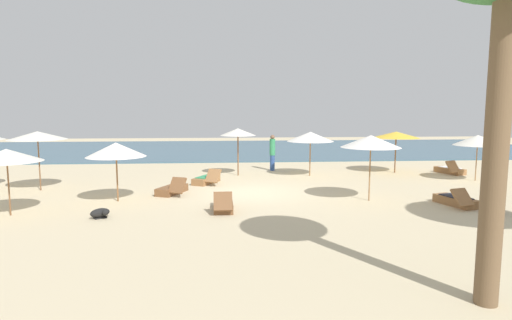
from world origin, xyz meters
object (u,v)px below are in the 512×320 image
(person_1, at_px, (500,182))
(dog, at_px, (101,213))
(umbrella_4, at_px, (37,136))
(umbrella_2, at_px, (238,132))
(umbrella_8, at_px, (396,135))
(umbrella_7, at_px, (310,137))
(lounger_1, at_px, (456,201))
(umbrella_5, at_px, (6,155))
(lounger_4, at_px, (207,179))
(person_0, at_px, (272,152))
(umbrella_3, at_px, (116,150))
(lounger_5, at_px, (172,189))
(umbrella_0, at_px, (478,140))
(lounger_2, at_px, (223,205))
(lounger_3, at_px, (450,170))
(umbrella_6, at_px, (371,141))

(person_1, xyz_separation_m, dog, (-12.12, 0.31, -0.82))
(umbrella_4, height_order, person_1, umbrella_4)
(umbrella_2, xyz_separation_m, umbrella_8, (7.90, 0.28, -0.19))
(umbrella_7, distance_m, lounger_1, 7.69)
(umbrella_5, bearing_deg, umbrella_4, 100.75)
(lounger_4, bearing_deg, person_0, 47.73)
(umbrella_4, xyz_separation_m, person_1, (15.72, -4.89, -1.20))
(umbrella_3, relative_size, lounger_1, 1.15)
(umbrella_2, height_order, person_0, umbrella_2)
(umbrella_2, height_order, umbrella_3, umbrella_2)
(umbrella_4, relative_size, lounger_5, 1.32)
(umbrella_0, bearing_deg, dog, -160.06)
(umbrella_5, bearing_deg, lounger_4, 41.20)
(lounger_1, distance_m, person_0, 9.93)
(lounger_4, xyz_separation_m, person_0, (3.25, 3.58, 0.79))
(umbrella_8, distance_m, lounger_4, 9.78)
(umbrella_0, distance_m, dog, 15.92)
(umbrella_5, bearing_deg, person_1, -3.35)
(person_1, bearing_deg, person_0, 122.12)
(umbrella_5, distance_m, lounger_5, 5.64)
(umbrella_3, xyz_separation_m, umbrella_8, (12.29, 5.68, 0.09))
(umbrella_4, bearing_deg, umbrella_7, 13.58)
(umbrella_2, bearing_deg, umbrella_0, -12.34)
(lounger_2, relative_size, person_0, 0.91)
(umbrella_2, xyz_separation_m, lounger_3, (10.50, -0.25, -1.92))
(umbrella_3, bearing_deg, umbrella_2, 50.85)
(umbrella_7, bearing_deg, dog, -136.64)
(lounger_2, distance_m, lounger_5, 3.34)
(umbrella_2, relative_size, umbrella_4, 0.97)
(lounger_1, height_order, lounger_3, lounger_3)
(lounger_1, xyz_separation_m, person_1, (0.73, -1.08, 0.80))
(umbrella_2, xyz_separation_m, umbrella_3, (-4.39, -5.39, -0.28))
(umbrella_2, bearing_deg, umbrella_8, 2.06)
(umbrella_5, relative_size, lounger_2, 1.21)
(umbrella_6, height_order, dog, umbrella_6)
(umbrella_2, distance_m, lounger_5, 5.34)
(umbrella_6, distance_m, dog, 9.13)
(umbrella_0, height_order, lounger_5, umbrella_0)
(umbrella_0, xyz_separation_m, lounger_1, (-3.50, -4.63, -1.64))
(person_0, bearing_deg, lounger_1, -58.16)
(umbrella_7, bearing_deg, umbrella_6, -80.00)
(umbrella_2, xyz_separation_m, umbrella_6, (4.41, -5.94, -0.00))
(lounger_5, distance_m, person_1, 11.13)
(umbrella_8, height_order, lounger_1, umbrella_8)
(lounger_5, bearing_deg, person_0, 51.85)
(umbrella_0, relative_size, lounger_4, 1.17)
(lounger_1, bearing_deg, umbrella_5, -179.19)
(umbrella_0, bearing_deg, person_1, -115.88)
(lounger_4, xyz_separation_m, dog, (-2.91, -5.60, -0.01))
(umbrella_7, bearing_deg, umbrella_0, -15.16)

